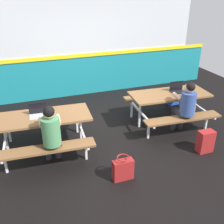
% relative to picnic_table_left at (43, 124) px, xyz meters
% --- Properties ---
extents(ground_plane, '(10.00, 10.00, 0.02)m').
position_rel_picnic_table_left_xyz_m(ground_plane, '(1.39, 0.08, -0.58)').
color(ground_plane, black).
extents(accent_backdrop, '(8.00, 0.14, 2.60)m').
position_rel_picnic_table_left_xyz_m(accent_backdrop, '(1.39, 2.63, 0.67)').
color(accent_backdrop, teal).
rests_on(accent_backdrop, ground).
extents(picnic_table_left, '(1.79, 1.66, 0.74)m').
position_rel_picnic_table_left_xyz_m(picnic_table_left, '(0.00, 0.00, 0.00)').
color(picnic_table_left, brown).
rests_on(picnic_table_left, ground).
extents(picnic_table_right, '(1.79, 1.66, 0.74)m').
position_rel_picnic_table_left_xyz_m(picnic_table_right, '(2.78, 0.18, 0.00)').
color(picnic_table_right, brown).
rests_on(picnic_table_right, ground).
extents(student_nearer, '(0.38, 0.53, 1.21)m').
position_rel_picnic_table_left_xyz_m(student_nearer, '(0.08, -0.56, 0.13)').
color(student_nearer, '#2D2D38').
rests_on(student_nearer, ground).
extents(student_further, '(0.38, 0.53, 1.21)m').
position_rel_picnic_table_left_xyz_m(student_further, '(2.82, -0.38, 0.13)').
color(student_further, '#2D2D38').
rests_on(student_further, ground).
extents(laptop_silver, '(0.33, 0.24, 0.22)m').
position_rel_picnic_table_left_xyz_m(laptop_silver, '(-0.06, 0.04, 0.21)').
color(laptop_silver, silver).
rests_on(laptop_silver, picnic_table_left).
extents(laptop_dark, '(0.33, 0.24, 0.22)m').
position_rel_picnic_table_left_xyz_m(laptop_dark, '(2.99, 0.20, 0.21)').
color(laptop_dark, black).
rests_on(laptop_dark, picnic_table_right).
extents(backpack_dark, '(0.30, 0.22, 0.44)m').
position_rel_picnic_table_left_xyz_m(backpack_dark, '(3.49, 1.08, -0.36)').
color(backpack_dark, '#1E47B2').
rests_on(backpack_dark, ground).
extents(tote_bag_bright, '(0.34, 0.21, 0.43)m').
position_rel_picnic_table_left_xyz_m(tote_bag_bright, '(1.08, -1.28, -0.38)').
color(tote_bag_bright, maroon).
rests_on(tote_bag_bright, ground).
extents(satchel_spare, '(0.30, 0.22, 0.44)m').
position_rel_picnic_table_left_xyz_m(satchel_spare, '(2.86, -1.07, -0.36)').
color(satchel_spare, maroon).
rests_on(satchel_spare, ground).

